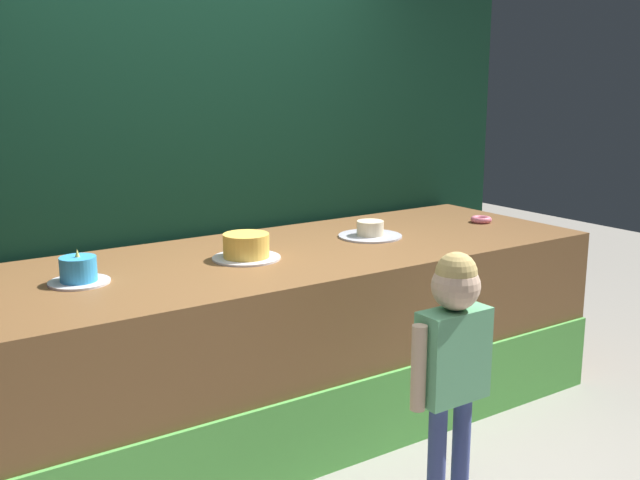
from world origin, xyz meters
name	(u,v)px	position (x,y,z in m)	size (l,w,h in m)	color
ground_plane	(311,478)	(0.00, 0.00, 0.00)	(12.00, 12.00, 0.00)	gray
stage_platform	(248,347)	(0.00, 0.56, 0.45)	(3.76, 1.16, 0.90)	brown
curtain_backdrop	(183,122)	(0.00, 1.24, 1.52)	(4.56, 0.08, 3.04)	black
child_figure	(453,347)	(0.34, -0.52, 0.71)	(0.42, 0.20, 1.10)	#3F4C8C
donut	(481,219)	(1.60, 0.56, 0.92)	(0.13, 0.13, 0.04)	pink
cake_left	(79,272)	(-0.80, 0.58, 0.95)	(0.26, 0.26, 0.15)	silver
cake_center	(246,247)	(0.00, 0.56, 0.96)	(0.33, 0.33, 0.12)	silver
cake_right	(370,231)	(0.80, 0.61, 0.93)	(0.35, 0.35, 0.09)	silver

